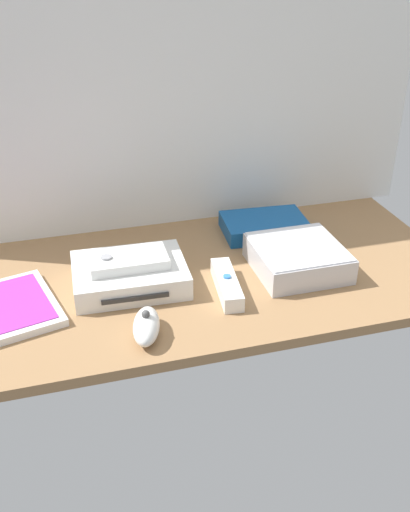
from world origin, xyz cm
name	(u,v)px	position (x,y,z in cm)	size (l,w,h in cm)	color
ground_plane	(205,278)	(0.00, 0.00, -1.00)	(100.00, 48.00, 2.00)	#936D47
back_wall	(172,80)	(0.00, 24.60, 32.00)	(110.00, 1.20, 64.00)	white
game_console	(130,275)	(-14.74, -0.03, 2.20)	(21.63, 17.16, 4.40)	white
mini_computer	(298,258)	(18.03, -3.23, 2.64)	(17.07, 17.07, 5.30)	silver
game_case	(15,306)	(-35.85, -2.69, 0.76)	(17.78, 21.72, 1.56)	white
network_router	(264,226)	(17.36, 13.40, 1.70)	(18.84, 13.33, 3.40)	#145193
remote_wand	(227,284)	(2.21, -7.09, 1.51)	(5.27, 15.11, 3.40)	white
remote_nunchuk	(146,326)	(-14.73, -16.55, 2.04)	(6.74, 10.78, 5.10)	white
remote_classic_pad	(128,261)	(-14.83, -0.21, 5.41)	(14.54, 8.26, 2.40)	white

